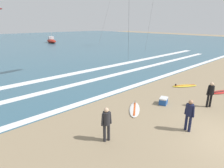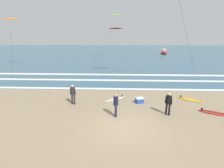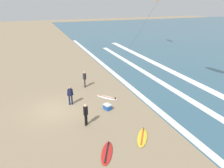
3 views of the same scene
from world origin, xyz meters
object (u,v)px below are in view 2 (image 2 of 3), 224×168
(surfboard_left_pile, at_px, (191,100))
(surfboard_foreground_flat, at_px, (215,113))
(surfboard_near_water, at_px, (115,99))
(kite_red_low_near, at_px, (115,29))
(kite_lime_far_left, at_px, (116,15))
(kite_orange_far_right, at_px, (10,19))
(cooler_box, at_px, (140,100))
(surfer_background_far, at_px, (116,103))
(offshore_boat, at_px, (164,52))
(surfer_right_near, at_px, (73,93))
(surfer_left_far, at_px, (168,102))

(surfboard_left_pile, xyz_separation_m, surfboard_foreground_flat, (0.65, -2.58, 0.00))
(surfboard_near_water, xyz_separation_m, surfboard_left_pile, (6.40, 0.11, 0.00))
(kite_red_low_near, bearing_deg, surfboard_left_pile, -76.18)
(kite_red_low_near, xyz_separation_m, kite_lime_far_left, (0.16, -0.83, 2.93))
(kite_orange_far_right, bearing_deg, kite_red_low_near, 37.98)
(surfboard_near_water, relative_size, cooler_box, 2.77)
(kite_orange_far_right, bearing_deg, surfer_background_far, -46.20)
(surfer_background_far, distance_m, kite_lime_far_left, 32.38)
(surfboard_left_pile, bearing_deg, kite_lime_far_left, 103.90)
(kite_red_low_near, relative_size, offshore_boat, 2.41)
(surfboard_left_pile, xyz_separation_m, offshore_boat, (7.71, 40.19, 0.51))
(surfer_right_near, distance_m, cooler_box, 5.35)
(kite_lime_far_left, bearing_deg, surfboard_left_pile, -76.10)
(surfboard_left_pile, height_order, cooler_box, cooler_box)
(surfboard_left_pile, xyz_separation_m, kite_orange_far_right, (-24.11, 15.29, 7.94))
(surfboard_left_pile, distance_m, kite_red_low_near, 30.28)
(surfer_background_far, distance_m, cooler_box, 3.24)
(surfer_left_far, bearing_deg, kite_red_low_near, 97.80)
(surfer_background_far, bearing_deg, surfboard_left_pile, 28.01)
(surfboard_foreground_flat, relative_size, kite_lime_far_left, 0.21)
(kite_lime_far_left, relative_size, kite_orange_far_right, 1.19)
(surfer_left_far, xyz_separation_m, surfer_background_far, (-3.54, -0.40, 0.00))
(kite_lime_far_left, bearing_deg, surfer_left_far, -82.29)
(surfer_right_near, distance_m, offshore_boat, 44.98)
(surfboard_foreground_flat, distance_m, kite_lime_far_left, 32.81)
(surfboard_left_pile, bearing_deg, surfer_right_near, -172.32)
(cooler_box, bearing_deg, surfer_right_near, -174.46)
(surfer_left_far, bearing_deg, offshore_boat, 76.40)
(surfer_left_far, height_order, kite_orange_far_right, kite_orange_far_right)
(surfboard_left_pile, relative_size, cooler_box, 2.88)
(surfer_left_far, height_order, surfboard_left_pile, surfer_left_far)
(surfer_right_near, bearing_deg, offshore_boat, 67.29)
(surfboard_foreground_flat, height_order, kite_red_low_near, kite_red_low_near)
(surfboard_near_water, relative_size, kite_red_low_near, 0.15)
(surfboard_left_pile, bearing_deg, surfboard_foreground_flat, -75.89)
(kite_orange_far_right, bearing_deg, cooler_box, -39.19)
(kite_lime_far_left, bearing_deg, kite_red_low_near, 101.08)
(surfboard_near_water, height_order, cooler_box, cooler_box)
(surfboard_foreground_flat, bearing_deg, kite_red_low_near, 103.85)
(surfboard_foreground_flat, xyz_separation_m, offshore_boat, (7.06, 42.77, 0.51))
(surfer_background_far, xyz_separation_m, kite_orange_far_right, (-17.86, 18.62, 7.03))
(kite_lime_far_left, height_order, offshore_boat, kite_lime_far_left)
(surfer_right_near, bearing_deg, surfboard_near_water, 20.12)
(surfer_left_far, height_order, kite_lime_far_left, kite_lime_far_left)
(surfboard_foreground_flat, xyz_separation_m, kite_red_low_near, (-7.69, 31.20, 6.95))
(surfboard_near_water, xyz_separation_m, offshore_boat, (14.11, 40.29, 0.51))
(surfer_background_far, bearing_deg, offshore_boat, 72.21)
(surfer_background_far, bearing_deg, kite_red_low_near, 91.41)
(surfer_right_near, height_order, cooler_box, surfer_right_near)
(cooler_box, bearing_deg, surfboard_left_pile, 10.23)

